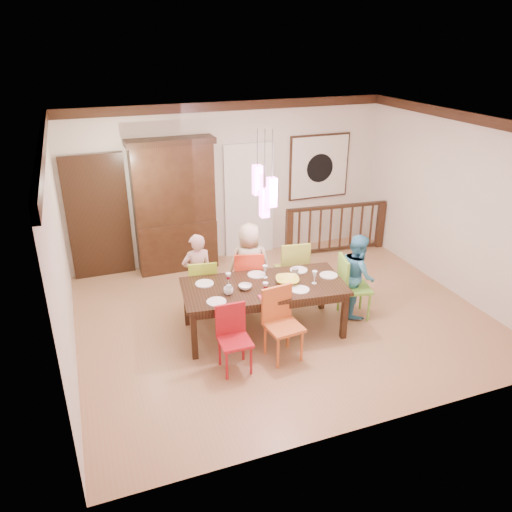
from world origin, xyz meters
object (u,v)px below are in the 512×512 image
object	(u,v)px
balustrade	(336,228)
person_end_right	(357,275)
person_far_left	(198,274)
person_far_mid	(250,265)
chair_end_right	(355,283)
chair_far_left	(202,282)
dining_table	(264,290)
china_hutch	(174,206)

from	to	relation	value
balustrade	person_end_right	bearing A→B (deg)	-105.79
person_far_left	person_far_mid	bearing A→B (deg)	175.50
chair_end_right	person_end_right	world-z (taller)	person_end_right
chair_far_left	person_far_left	world-z (taller)	person_far_left
dining_table	balustrade	size ratio (longest dim) A/B	1.16
chair_end_right	person_end_right	bearing A→B (deg)	-29.41
dining_table	china_hutch	xyz separation A→B (m)	(-0.70, 2.58, 0.52)
chair_far_left	chair_end_right	bearing A→B (deg)	166.51
person_far_mid	china_hutch	bearing A→B (deg)	-51.37
chair_far_left	person_end_right	world-z (taller)	person_end_right
chair_end_right	china_hutch	distance (m)	3.46
person_far_mid	dining_table	bearing A→B (deg)	97.98
china_hutch	person_far_left	xyz separation A→B (m)	(-0.04, -1.69, -0.55)
chair_end_right	china_hutch	size ratio (longest dim) A/B	0.41
china_hutch	person_far_mid	size ratio (longest dim) A/B	1.76
person_end_right	china_hutch	bearing A→B (deg)	56.48
chair_far_left	person_far_left	distance (m)	0.15
balustrade	person_far_left	distance (m)	3.39
china_hutch	dining_table	bearing A→B (deg)	-74.93
person_far_left	person_far_mid	world-z (taller)	person_far_mid
chair_end_right	person_far_left	bearing A→B (deg)	78.54
dining_table	person_far_mid	world-z (taller)	person_far_mid
dining_table	chair_end_right	distance (m)	1.44
dining_table	person_far_mid	distance (m)	0.86
china_hutch	person_end_right	xyz separation A→B (m)	(2.21, -2.56, -0.55)
dining_table	chair_far_left	size ratio (longest dim) A/B	2.58
dining_table	chair_end_right	size ratio (longest dim) A/B	2.42
person_far_mid	person_far_left	bearing A→B (deg)	11.86
dining_table	china_hutch	bearing A→B (deg)	111.83
person_far_left	chair_far_left	bearing A→B (deg)	118.65
person_far_left	person_far_mid	distance (m)	0.83
chair_far_left	person_end_right	size ratio (longest dim) A/B	0.72
dining_table	person_end_right	world-z (taller)	person_end_right
dining_table	china_hutch	size ratio (longest dim) A/B	1.00
person_far_left	person_end_right	xyz separation A→B (m)	(2.25, -0.87, -0.00)
balustrade	person_far_left	world-z (taller)	person_far_left
chair_end_right	person_end_right	size ratio (longest dim) A/B	0.77
china_hutch	person_far_left	size ratio (longest dim) A/B	1.85
chair_far_left	chair_end_right	distance (m)	2.30
china_hutch	person_far_mid	xyz separation A→B (m)	(0.79, -1.73, -0.51)
person_far_mid	chair_end_right	bearing A→B (deg)	159.57
dining_table	person_far_left	distance (m)	1.15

